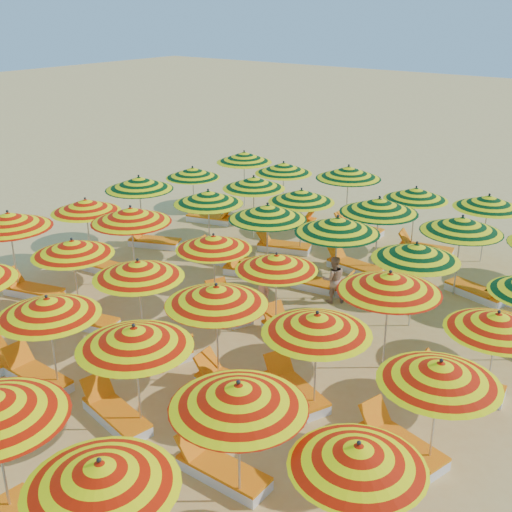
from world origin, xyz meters
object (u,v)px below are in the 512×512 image
object	(u,v)px
umbrella_14	(138,269)
lounger_7	(37,376)
umbrella_40	(489,202)
umbrella_13	(72,247)
umbrella_39	(416,194)
lounger_15	(295,390)
umbrella_9	(134,337)
lounger_27	(283,246)
lounger_20	(459,385)
lounger_21	(154,242)
lounger_13	(167,344)
umbrella_25	(208,197)
umbrella_37	(284,168)
umbrella_27	(338,225)
lounger_24	(323,285)
beachgoer_a	(262,288)
lounger_23	(251,270)
umbrella_22	(390,282)
lounger_32	(357,229)
lounger_31	(294,219)
umbrella_38	(349,172)
lounger_18	(228,308)
umbrella_21	(276,262)
umbrella_36	(244,157)
umbrella_16	(317,323)
umbrella_10	(239,396)
umbrella_12	(9,220)
umbrella_15	(216,295)
umbrella_19	(131,215)
lounger_17	(100,266)
lounger_28	(354,266)
umbrella_8	(48,307)
lounger_26	(211,218)
lounger_12	(84,320)
umbrella_24	(139,183)
umbrella_20	(214,242)
lounger_9	(221,470)
umbrella_33	(379,205)
lounger_8	(115,414)
lounger_29	(477,292)
lounger_11	(33,291)
beachgoer_b	(333,279)
lounger_14	(233,384)
umbrella_30	(193,172)
umbrella_28	(416,252)

from	to	relation	value
umbrella_14	lounger_7	distance (m)	3.17
umbrella_40	umbrella_13	bearing A→B (deg)	-125.10
umbrella_39	lounger_15	distance (m)	9.65
umbrella_9	lounger_27	distance (m)	10.10
lounger_15	lounger_20	bearing A→B (deg)	-116.52
lounger_21	lounger_13	bearing A→B (deg)	115.14
umbrella_25	umbrella_37	xyz separation A→B (m)	(-0.39, 4.65, -0.06)
umbrella_27	lounger_24	distance (m)	2.06
umbrella_25	beachgoer_a	xyz separation A→B (m)	(3.62, -2.08, -1.32)
umbrella_25	lounger_23	xyz separation A→B (m)	(1.85, -0.25, -1.87)
umbrella_22	lounger_32	size ratio (longest dim) A/B	1.66
lounger_31	umbrella_38	bearing A→B (deg)	8.25
lounger_18	lounger_15	bearing A→B (deg)	173.66
umbrella_21	umbrella_36	xyz separation A→B (m)	(-7.00, 7.70, 0.15)
umbrella_40	umbrella_16	bearing A→B (deg)	-89.76
umbrella_10	umbrella_13	distance (m)	7.94
lounger_7	lounger_31	size ratio (longest dim) A/B	0.98
umbrella_12	umbrella_15	xyz separation A→B (m)	(7.39, -0.04, -0.12)
umbrella_12	umbrella_27	bearing A→B (deg)	34.62
umbrella_13	beachgoer_a	size ratio (longest dim) A/B	1.54
umbrella_19	umbrella_12	bearing A→B (deg)	-132.83
lounger_17	lounger_28	bearing A→B (deg)	-151.12
umbrella_8	umbrella_37	distance (m)	12.55
lounger_26	umbrella_22	bearing A→B (deg)	-45.26
umbrella_15	lounger_12	distance (m)	4.72
umbrella_24	umbrella_25	distance (m)	2.75
umbrella_20	umbrella_24	world-z (taller)	umbrella_24
lounger_9	lounger_31	bearing A→B (deg)	-61.85
umbrella_33	lounger_8	distance (m)	9.88
umbrella_38	lounger_29	size ratio (longest dim) A/B	1.65
umbrella_22	lounger_11	distance (m)	10.02
umbrella_22	umbrella_33	world-z (taller)	umbrella_33
umbrella_27	umbrella_38	world-z (taller)	umbrella_27
umbrella_27	umbrella_12	bearing A→B (deg)	-145.38
umbrella_8	umbrella_33	world-z (taller)	umbrella_33
beachgoer_b	lounger_29	bearing A→B (deg)	178.72
umbrella_19	umbrella_27	distance (m)	5.74
lounger_14	lounger_31	xyz separation A→B (m)	(-5.07, 9.87, 0.00)
lounger_15	beachgoer_b	bearing A→B (deg)	-45.46
umbrella_22	umbrella_30	distance (m)	11.54
umbrella_24	umbrella_36	bearing A→B (deg)	87.44
lounger_32	umbrella_13	bearing A→B (deg)	73.42
umbrella_22	lounger_11	xyz separation A→B (m)	(-9.52, -2.45, -1.95)
umbrella_22	umbrella_33	bearing A→B (deg)	119.24
lounger_23	beachgoer_b	bearing A→B (deg)	158.56
umbrella_21	umbrella_28	bearing A→B (deg)	42.15
umbrella_33	beachgoer_b	size ratio (longest dim) A/B	2.16
umbrella_8	lounger_7	bearing A→B (deg)	-171.46
lounger_11	lounger_15	bearing A→B (deg)	166.37
umbrella_24	lounger_28	bearing A→B (deg)	17.48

